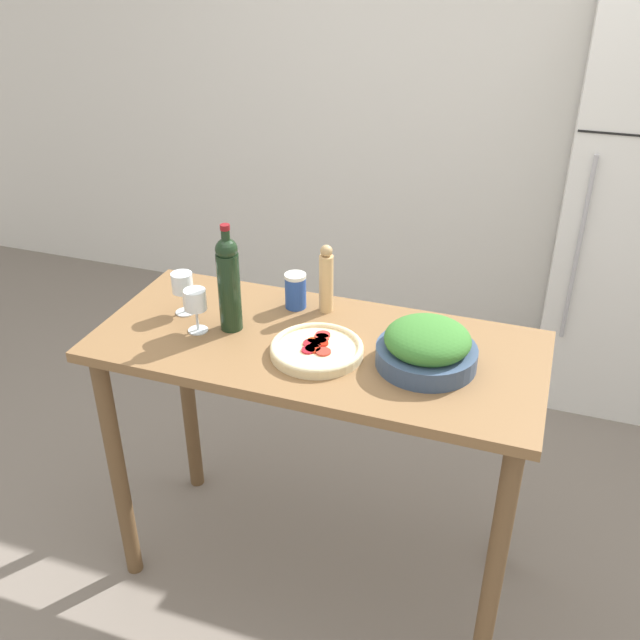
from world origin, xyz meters
The scene contains 11 objects.
ground_plane centered at (0.00, 0.00, 0.00)m, with size 14.00×14.00×0.00m, color slate.
wall_back centered at (0.00, 2.01, 1.30)m, with size 6.40×0.08×2.60m.
refrigerator centered at (0.95, 1.61, 0.93)m, with size 0.61×0.73×1.85m.
prep_counter centered at (0.00, 0.00, 0.79)m, with size 1.36×0.60×0.95m.
wine_bottle centered at (-0.28, -0.01, 1.11)m, with size 0.07×0.07×0.34m.
wine_glass_near centered at (-0.37, -0.06, 1.05)m, with size 0.07×0.07×0.14m.
wine_glass_far centered at (-0.46, 0.03, 1.05)m, with size 0.07×0.07×0.14m.
pepper_mill centered at (-0.04, 0.20, 1.06)m, with size 0.05×0.05×0.23m.
salad_bowl centered at (0.34, -0.01, 1.01)m, with size 0.29×0.29×0.14m.
homemade_pizza centered at (0.02, -0.06, 0.97)m, with size 0.27×0.27×0.03m.
salt_canister centered at (-0.14, 0.19, 1.01)m, with size 0.07×0.07×0.12m.
Camera 1 is at (0.61, -1.73, 2.07)m, focal length 40.00 mm.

